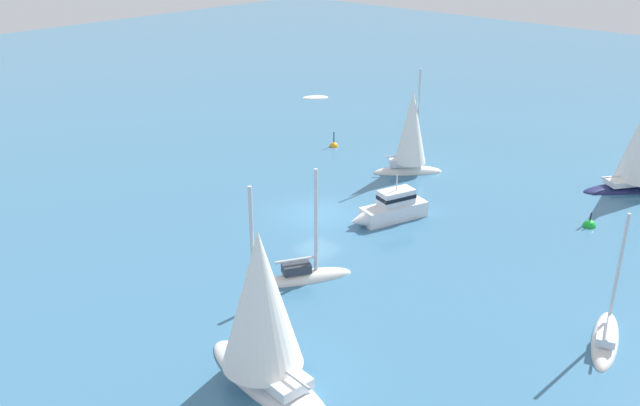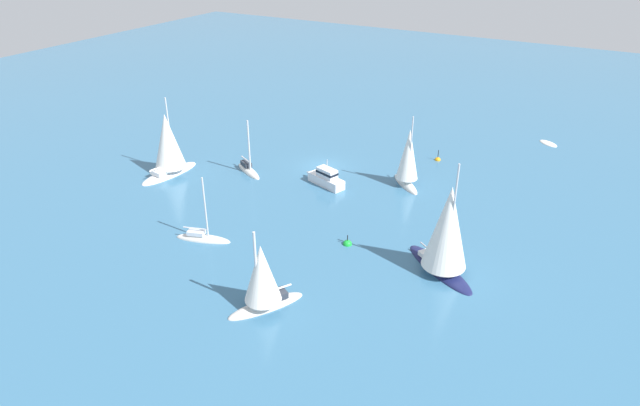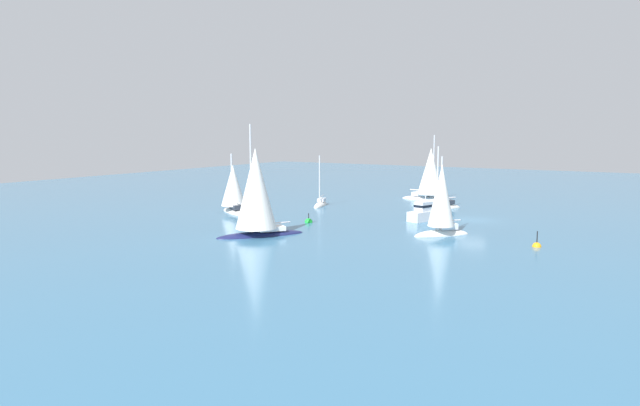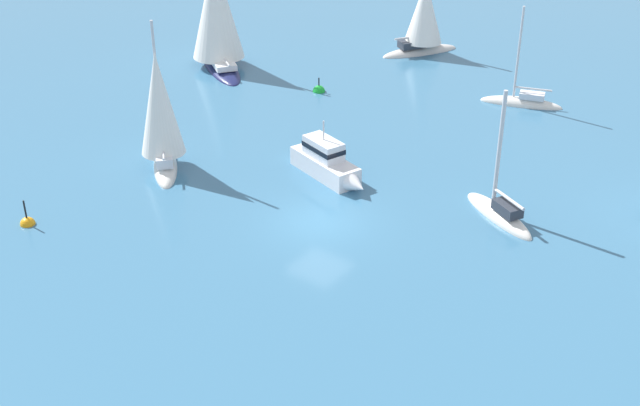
# 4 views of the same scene
# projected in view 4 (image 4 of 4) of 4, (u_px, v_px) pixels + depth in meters

# --- Properties ---
(ground_plane) EXTENTS (160.00, 160.00, 0.00)m
(ground_plane) POSITION_uv_depth(u_px,v_px,m) (320.00, 221.00, 37.79)
(ground_plane) COLOR teal
(ketch) EXTENTS (5.94, 7.41, 9.75)m
(ketch) POSITION_uv_depth(u_px,v_px,m) (217.00, 15.00, 54.72)
(ketch) COLOR #191E4C
(ketch) RESTS_ON ground
(ketch_1) EXTENTS (3.26, 4.70, 6.48)m
(ketch_1) POSITION_uv_depth(u_px,v_px,m) (499.00, 214.00, 38.05)
(ketch_1) COLOR silver
(ketch_1) RESTS_ON ground
(yacht) EXTENTS (5.76, 4.19, 6.86)m
(yacht) POSITION_uv_depth(u_px,v_px,m) (423.00, 20.00, 57.81)
(yacht) COLOR silver
(yacht) RESTS_ON ground
(ketch_2) EXTENTS (4.28, 4.43, 8.06)m
(ketch_2) POSITION_uv_depth(u_px,v_px,m) (161.00, 117.00, 41.44)
(ketch_2) COLOR silver
(ketch_2) RESTS_ON ground
(sloop) EXTENTS (2.59, 4.99, 6.43)m
(sloop) POSITION_uv_depth(u_px,v_px,m) (522.00, 103.00, 50.20)
(sloop) COLOR silver
(sloop) RESTS_ON ground
(cabin_cruiser) EXTENTS (2.71, 5.33, 2.90)m
(cabin_cruiser) POSITION_uv_depth(u_px,v_px,m) (328.00, 163.00, 41.40)
(cabin_cruiser) COLOR white
(cabin_cruiser) RESTS_ON ground
(channel_buoy) EXTENTS (0.78, 0.78, 1.29)m
(channel_buoy) POSITION_uv_depth(u_px,v_px,m) (319.00, 91.00, 52.19)
(channel_buoy) COLOR green
(channel_buoy) RESTS_ON ground
(mooring_buoy) EXTENTS (0.68, 0.68, 1.55)m
(mooring_buoy) POSITION_uv_depth(u_px,v_px,m) (28.00, 224.00, 37.56)
(mooring_buoy) COLOR orange
(mooring_buoy) RESTS_ON ground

